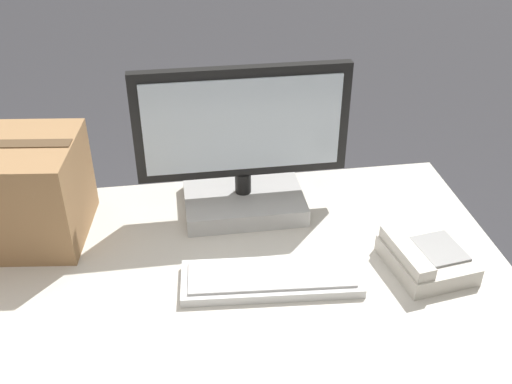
{
  "coord_description": "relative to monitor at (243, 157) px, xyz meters",
  "views": [
    {
      "loc": [
        0.12,
        -1.09,
        1.69
      ],
      "look_at": [
        0.3,
        0.13,
        0.9
      ],
      "focal_mm": 42.0,
      "sensor_mm": 36.0,
      "label": 1
    }
  ],
  "objects": [
    {
      "name": "cardboard_box",
      "position": [
        -0.6,
        -0.04,
        -0.03
      ],
      "size": [
        0.41,
        0.32,
        0.27
      ],
      "rotation": [
        0.0,
        0.0,
        -0.12
      ],
      "color": "#9E754C",
      "rests_on": "office_desk"
    },
    {
      "name": "keyboard",
      "position": [
        0.02,
        -0.33,
        -0.15
      ],
      "size": [
        0.43,
        0.17,
        0.03
      ],
      "rotation": [
        0.0,
        0.0,
        -0.07
      ],
      "color": "silver",
      "rests_on": "office_desk"
    },
    {
      "name": "monitor",
      "position": [
        0.0,
        0.0,
        0.0
      ],
      "size": [
        0.56,
        0.25,
        0.41
      ],
      "color": "#B7B7B7",
      "rests_on": "office_desk"
    },
    {
      "name": "desk_phone",
      "position": [
        0.4,
        -0.33,
        -0.13
      ],
      "size": [
        0.2,
        0.22,
        0.08
      ],
      "rotation": [
        0.0,
        0.0,
        0.15
      ],
      "color": "beige",
      "rests_on": "office_desk"
    }
  ]
}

